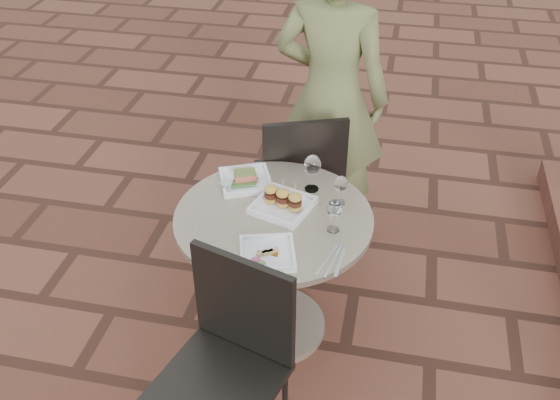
% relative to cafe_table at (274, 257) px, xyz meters
% --- Properties ---
extents(ground, '(60.00, 60.00, 0.00)m').
position_rel_cafe_table_xyz_m(ground, '(-0.04, -0.07, -0.48)').
color(ground, brown).
rests_on(ground, ground).
extents(cafe_table, '(0.90, 0.90, 0.73)m').
position_rel_cafe_table_xyz_m(cafe_table, '(0.00, 0.00, 0.00)').
color(cafe_table, gray).
rests_on(cafe_table, ground).
extents(chair_far, '(0.57, 0.57, 0.93)m').
position_rel_cafe_table_xyz_m(chair_far, '(0.02, 0.62, 0.07)').
color(chair_far, black).
rests_on(chair_far, ground).
extents(chair_near, '(0.55, 0.55, 0.93)m').
position_rel_cafe_table_xyz_m(chair_near, '(-0.03, -0.64, 0.07)').
color(chair_near, black).
rests_on(chair_near, ground).
extents(diner, '(0.69, 0.50, 1.76)m').
position_rel_cafe_table_xyz_m(diner, '(0.12, 0.91, 0.40)').
color(diner, '#636939').
rests_on(diner, ground).
extents(plate_salmon, '(0.31, 0.31, 0.07)m').
position_rel_cafe_table_xyz_m(plate_salmon, '(-0.19, 0.22, 0.26)').
color(plate_salmon, white).
rests_on(plate_salmon, cafe_table).
extents(plate_sliders, '(0.31, 0.31, 0.16)m').
position_rel_cafe_table_xyz_m(plate_sliders, '(0.03, 0.06, 0.28)').
color(plate_sliders, white).
rests_on(plate_sliders, cafe_table).
extents(plate_tuna, '(0.28, 0.28, 0.03)m').
position_rel_cafe_table_xyz_m(plate_tuna, '(0.03, -0.27, 0.26)').
color(plate_tuna, white).
rests_on(plate_tuna, cafe_table).
extents(wine_glass_right, '(0.07, 0.07, 0.16)m').
position_rel_cafe_table_xyz_m(wine_glass_right, '(0.28, -0.05, 0.36)').
color(wine_glass_right, white).
rests_on(wine_glass_right, cafe_table).
extents(wine_glass_mid, '(0.08, 0.08, 0.19)m').
position_rel_cafe_table_xyz_m(wine_glass_mid, '(0.13, 0.24, 0.38)').
color(wine_glass_mid, white).
rests_on(wine_glass_mid, cafe_table).
extents(wine_glass_far, '(0.06, 0.06, 0.15)m').
position_rel_cafe_table_xyz_m(wine_glass_far, '(0.28, 0.16, 0.35)').
color(wine_glass_far, white).
rests_on(wine_glass_far, cafe_table).
extents(steel_ramekin, '(0.07, 0.07, 0.04)m').
position_rel_cafe_table_xyz_m(steel_ramekin, '(-0.26, 0.15, 0.27)').
color(steel_ramekin, silver).
rests_on(steel_ramekin, cafe_table).
extents(cutlery_set, '(0.13, 0.23, 0.00)m').
position_rel_cafe_table_xyz_m(cutlery_set, '(0.31, -0.25, 0.25)').
color(cutlery_set, silver).
rests_on(cutlery_set, cafe_table).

